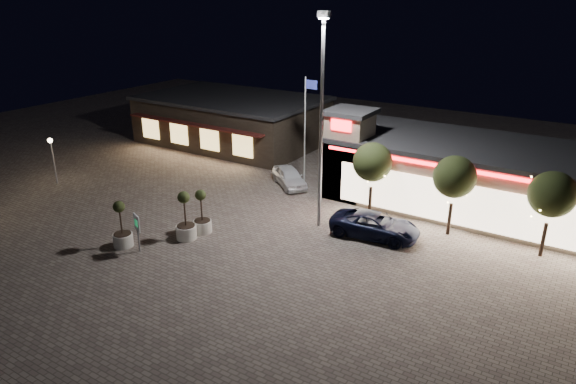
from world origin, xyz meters
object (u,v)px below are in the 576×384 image
Objects in this scene: pickup_truck at (375,225)px; planter_mid at (122,232)px; valet_sign at (137,226)px; white_sedan at (289,177)px; planter_left at (202,219)px.

planter_mid reaches higher than pickup_truck.
pickup_truck is at bearing 40.47° from valet_sign.
planter_mid is 1.46m from valet_sign.
valet_sign is (-1.47, -13.05, 0.85)m from white_sedan.
planter_left is (-0.20, -9.32, 0.13)m from white_sedan.
white_sedan is 1.85× the size of valet_sign.
white_sedan is at bearing 56.85° from pickup_truck.
planter_mid reaches higher than white_sedan.
pickup_truck is 9.70m from white_sedan.
white_sedan is at bearing 88.79° from planter_left.
pickup_truck is 1.92× the size of planter_left.
planter_left reaches higher than pickup_truck.
valet_sign is at bearing 124.41° from pickup_truck.
planter_left is 4.53m from planter_mid.
planter_mid reaches higher than planter_left.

